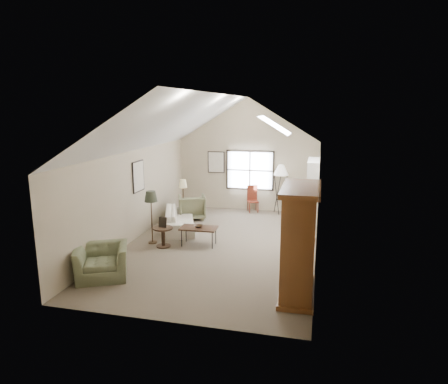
% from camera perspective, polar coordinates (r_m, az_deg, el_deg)
% --- Properties ---
extents(room_shell, '(5.01, 8.01, 4.00)m').
position_cam_1_polar(room_shell, '(10.25, -0.53, 9.46)').
color(room_shell, '#6C614D').
rests_on(room_shell, ground).
extents(window, '(1.72, 0.08, 1.42)m').
position_cam_1_polar(window, '(14.28, 3.73, 3.12)').
color(window, black).
rests_on(window, room_shell).
extents(skylight, '(0.80, 1.20, 0.52)m').
position_cam_1_polar(skylight, '(10.91, 7.37, 9.59)').
color(skylight, white).
rests_on(skylight, room_shell).
extents(wall_art, '(1.97, 3.71, 0.88)m').
position_cam_1_polar(wall_art, '(12.80, -6.60, 3.27)').
color(wall_art, black).
rests_on(wall_art, room_shell).
extents(armoire, '(0.60, 1.50, 2.20)m').
position_cam_1_polar(armoire, '(7.98, 10.68, -7.03)').
color(armoire, brown).
rests_on(armoire, ground).
extents(tv_alcove, '(0.32, 1.30, 2.10)m').
position_cam_1_polar(tv_alcove, '(11.81, 12.49, -0.55)').
color(tv_alcove, white).
rests_on(tv_alcove, ground).
extents(media_console, '(0.34, 1.18, 0.60)m').
position_cam_1_polar(media_console, '(12.03, 12.21, -4.50)').
color(media_console, '#382316').
rests_on(media_console, ground).
extents(tv_panel, '(0.05, 0.90, 0.55)m').
position_cam_1_polar(tv_panel, '(11.87, 12.34, -1.63)').
color(tv_panel, black).
rests_on(tv_panel, media_console).
extents(sofa, '(1.52, 2.29, 0.62)m').
position_cam_1_polar(sofa, '(12.30, -6.32, -3.85)').
color(sofa, beige).
rests_on(sofa, ground).
extents(armchair_near, '(1.42, 1.35, 0.72)m').
position_cam_1_polar(armchair_near, '(9.26, -17.09, -9.51)').
color(armchair_near, '#68704E').
rests_on(armchair_near, ground).
extents(armchair_far, '(1.11, 1.13, 0.79)m').
position_cam_1_polar(armchair_far, '(13.36, -4.60, -2.14)').
color(armchair_far, '#666647').
rests_on(armchair_far, ground).
extents(coffee_table, '(1.00, 0.58, 0.50)m').
position_cam_1_polar(coffee_table, '(10.86, -3.62, -6.33)').
color(coffee_table, '#331E15').
rests_on(coffee_table, ground).
extents(bowl, '(0.24, 0.24, 0.06)m').
position_cam_1_polar(bowl, '(10.78, -3.64, -4.92)').
color(bowl, '#342515').
rests_on(bowl, coffee_table).
extents(side_table, '(0.69, 0.69, 0.53)m').
position_cam_1_polar(side_table, '(10.86, -8.68, -6.37)').
color(side_table, '#331E15').
rests_on(side_table, ground).
extents(side_chair, '(0.47, 0.47, 0.93)m').
position_cam_1_polar(side_chair, '(14.19, 4.17, -1.00)').
color(side_chair, maroon).
rests_on(side_chair, ground).
extents(tripod_lamp, '(0.58, 0.58, 1.75)m').
position_cam_1_polar(tripod_lamp, '(13.98, 8.07, 0.43)').
color(tripod_lamp, white).
rests_on(tripod_lamp, ground).
extents(dark_lamp, '(0.46, 0.46, 1.49)m').
position_cam_1_polar(dark_lamp, '(11.04, -10.29, -3.52)').
color(dark_lamp, '#262B1E').
rests_on(dark_lamp, ground).
extents(tan_lamp, '(0.34, 0.34, 1.34)m').
position_cam_1_polar(tan_lamp, '(13.40, -5.84, -0.93)').
color(tan_lamp, tan).
rests_on(tan_lamp, ground).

